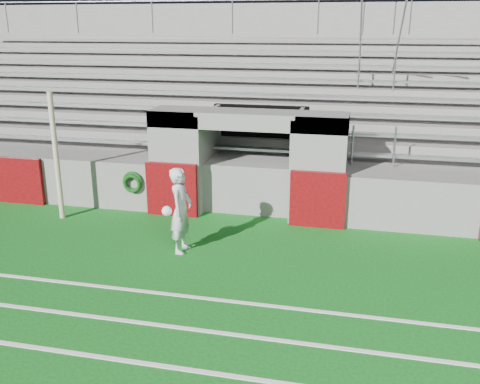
# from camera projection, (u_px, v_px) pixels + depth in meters

# --- Properties ---
(ground) EXTENTS (90.00, 90.00, 0.00)m
(ground) POSITION_uv_depth(u_px,v_px,m) (209.00, 273.00, 10.33)
(ground) COLOR #0E5414
(ground) RESTS_ON ground
(field_post) EXTENTS (0.13, 0.13, 3.11)m
(field_post) POSITION_uv_depth(u_px,v_px,m) (56.00, 157.00, 12.81)
(field_post) COLOR #C4AE92
(field_post) RESTS_ON ground
(stadium_structure) EXTENTS (26.00, 8.48, 5.42)m
(stadium_structure) POSITION_uv_depth(u_px,v_px,m) (277.00, 124.00, 17.29)
(stadium_structure) COLOR slate
(stadium_structure) RESTS_ON ground
(goalkeeper_with_ball) EXTENTS (0.61, 0.67, 1.82)m
(goalkeeper_with_ball) POSITION_uv_depth(u_px,v_px,m) (181.00, 210.00, 11.07)
(goalkeeper_with_ball) COLOR silver
(goalkeeper_with_ball) RESTS_ON ground
(hose_coil) EXTENTS (0.54, 0.15, 0.55)m
(hose_coil) POSITION_uv_depth(u_px,v_px,m) (132.00, 183.00, 13.43)
(hose_coil) COLOR #0C3D11
(hose_coil) RESTS_ON ground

